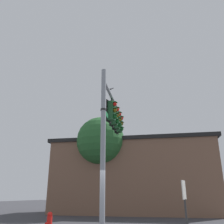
# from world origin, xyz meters

# --- Properties ---
(signal_pole) EXTENTS (0.22, 0.22, 7.08)m
(signal_pole) POSITION_xyz_m (0.00, 0.00, 3.54)
(signal_pole) COLOR gray
(signal_pole) RESTS_ON ground
(mast_arm) EXTENTS (5.15, 1.71, 0.16)m
(mast_arm) POSITION_xyz_m (-2.55, -0.78, 6.52)
(mast_arm) COLOR gray
(traffic_light_nearest_pole) EXTENTS (0.54, 0.49, 1.31)m
(traffic_light_nearest_pole) POSITION_xyz_m (-1.93, -0.57, 5.75)
(traffic_light_nearest_pole) COLOR black
(traffic_light_mid_inner) EXTENTS (0.54, 0.49, 1.31)m
(traffic_light_mid_inner) POSITION_xyz_m (-2.76, -0.82, 5.75)
(traffic_light_mid_inner) COLOR black
(traffic_light_mid_outer) EXTENTS (0.54, 0.49, 1.31)m
(traffic_light_mid_outer) POSITION_xyz_m (-3.59, -1.08, 5.75)
(traffic_light_mid_outer) COLOR black
(traffic_light_arm_end) EXTENTS (0.54, 0.49, 1.31)m
(traffic_light_arm_end) POSITION_xyz_m (-4.42, -1.33, 5.75)
(traffic_light_arm_end) COLOR black
(street_name_sign) EXTENTS (1.09, 0.44, 0.22)m
(street_name_sign) POSITION_xyz_m (-0.29, -0.09, 5.12)
(street_name_sign) COLOR #147238
(bird_flying) EXTENTS (0.31, 0.45, 0.14)m
(bird_flying) POSITION_xyz_m (-4.27, -1.87, 8.17)
(bird_flying) COLOR gray
(storefront_building) EXTENTS (9.70, 14.79, 5.95)m
(storefront_building) POSITION_xyz_m (-11.23, -3.23, 2.99)
(storefront_building) COLOR brown
(storefront_building) RESTS_ON ground
(tree_by_storefront) EXTENTS (3.93, 3.93, 7.67)m
(tree_by_storefront) POSITION_xyz_m (-8.26, -4.88, 5.67)
(tree_by_storefront) COLOR #4C3823
(tree_by_storefront) RESTS_ON ground
(fire_hydrant) EXTENTS (0.35, 0.24, 0.82)m
(fire_hydrant) POSITION_xyz_m (-0.38, -2.91, 0.42)
(fire_hydrant) COLOR red
(fire_hydrant) RESTS_ON ground
(historical_marker) EXTENTS (0.60, 0.08, 2.13)m
(historical_marker) POSITION_xyz_m (-1.88, 2.80, 1.40)
(historical_marker) COLOR #333333
(historical_marker) RESTS_ON ground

